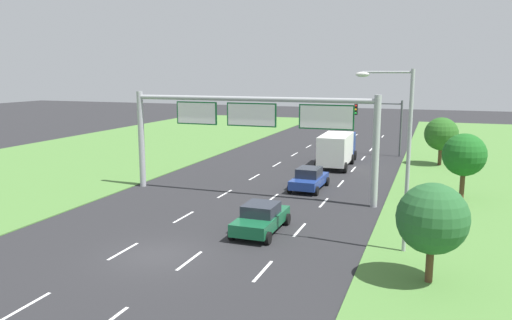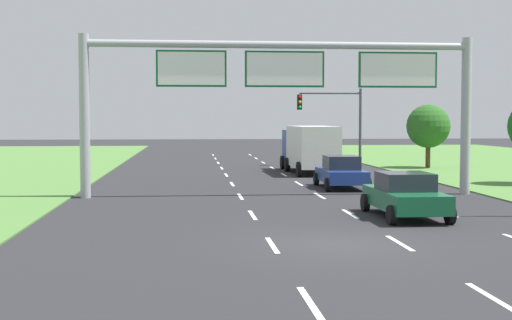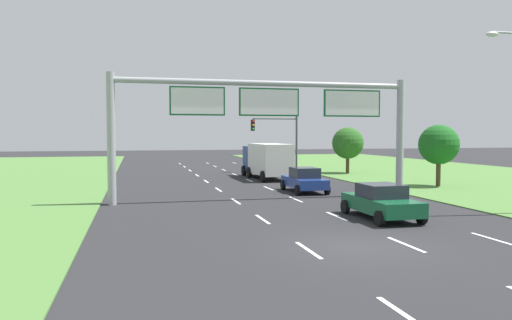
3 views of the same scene
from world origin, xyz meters
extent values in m
plane|color=#262628|center=(0.00, 0.00, 0.00)|extent=(200.00, 200.00, 0.00)
cube|color=white|center=(-1.75, -6.00, 0.00)|extent=(0.14, 2.40, 0.01)
cube|color=white|center=(-1.75, 0.00, 0.00)|extent=(0.14, 2.40, 0.01)
cube|color=white|center=(-1.75, 6.00, 0.00)|extent=(0.14, 2.40, 0.01)
cube|color=white|center=(-1.75, 12.00, 0.00)|extent=(0.14, 2.40, 0.01)
cube|color=white|center=(-1.75, 18.00, 0.00)|extent=(0.14, 2.40, 0.01)
cube|color=white|center=(-1.75, 24.00, 0.00)|extent=(0.14, 2.40, 0.01)
cube|color=white|center=(-1.75, 30.00, 0.00)|extent=(0.14, 2.40, 0.01)
cube|color=white|center=(-1.75, 36.00, 0.00)|extent=(0.14, 2.40, 0.01)
cube|color=white|center=(-1.75, 42.00, 0.00)|extent=(0.14, 2.40, 0.01)
cube|color=white|center=(-1.75, 48.00, 0.00)|extent=(0.14, 2.40, 0.01)
cube|color=white|center=(1.75, 0.00, 0.00)|extent=(0.14, 2.40, 0.01)
cube|color=white|center=(1.75, 6.00, 0.00)|extent=(0.14, 2.40, 0.01)
cube|color=white|center=(1.75, 12.00, 0.00)|extent=(0.14, 2.40, 0.01)
cube|color=white|center=(1.75, 18.00, 0.00)|extent=(0.14, 2.40, 0.01)
cube|color=white|center=(1.75, 24.00, 0.00)|extent=(0.14, 2.40, 0.01)
cube|color=white|center=(1.75, 30.00, 0.00)|extent=(0.14, 2.40, 0.01)
cube|color=white|center=(1.75, 36.00, 0.00)|extent=(0.14, 2.40, 0.01)
cube|color=white|center=(1.75, 42.00, 0.00)|extent=(0.14, 2.40, 0.01)
cube|color=white|center=(1.75, 48.00, 0.00)|extent=(0.14, 2.40, 0.01)
cube|color=white|center=(5.25, 0.00, 0.00)|extent=(0.14, 2.40, 0.01)
cube|color=white|center=(5.25, 6.00, 0.00)|extent=(0.14, 2.40, 0.01)
cube|color=white|center=(5.25, 12.00, 0.00)|extent=(0.14, 2.40, 0.01)
cube|color=white|center=(5.25, 18.00, 0.00)|extent=(0.14, 2.40, 0.01)
cube|color=white|center=(5.25, 24.00, 0.00)|extent=(0.14, 2.40, 0.01)
cube|color=white|center=(5.25, 30.00, 0.00)|extent=(0.14, 2.40, 0.01)
cube|color=white|center=(5.25, 36.00, 0.00)|extent=(0.14, 2.40, 0.01)
cube|color=white|center=(5.25, 42.00, 0.00)|extent=(0.14, 2.40, 0.01)
cube|color=white|center=(5.25, 48.00, 0.00)|extent=(0.14, 2.40, 0.01)
cube|color=navy|center=(3.43, 15.36, 0.63)|extent=(1.95, 4.39, 0.61)
cube|color=#232833|center=(3.43, 15.30, 1.26)|extent=(1.59, 1.96, 0.66)
cylinder|color=black|center=(2.50, 17.01, 0.32)|extent=(0.23, 0.64, 0.64)
cylinder|color=black|center=(4.42, 16.98, 0.32)|extent=(0.23, 0.64, 0.64)
cylinder|color=black|center=(2.44, 13.75, 0.32)|extent=(0.23, 0.64, 0.64)
cylinder|color=black|center=(4.37, 13.72, 0.32)|extent=(0.23, 0.64, 0.64)
cube|color=#145633|center=(3.42, 4.94, 0.64)|extent=(1.90, 4.49, 0.63)
cube|color=#232833|center=(3.42, 4.95, 1.25)|extent=(1.68, 1.89, 0.60)
cylinder|color=black|center=(2.45, 6.63, 0.32)|extent=(0.22, 0.64, 0.64)
cylinder|color=black|center=(4.37, 6.64, 0.32)|extent=(0.22, 0.64, 0.64)
cylinder|color=black|center=(2.46, 3.24, 0.32)|extent=(0.22, 0.64, 0.64)
cylinder|color=black|center=(4.38, 3.25, 0.32)|extent=(0.22, 0.64, 0.64)
cube|color=navy|center=(3.47, 28.29, 1.55)|extent=(2.25, 2.16, 2.20)
cube|color=silver|center=(3.57, 24.32, 1.70)|extent=(2.50, 5.62, 2.49)
cylinder|color=black|center=(2.33, 28.76, 0.45)|extent=(0.30, 0.91, 0.90)
cylinder|color=black|center=(4.58, 28.82, 0.45)|extent=(0.30, 0.91, 0.90)
cylinder|color=black|center=(2.31, 26.46, 0.45)|extent=(0.30, 0.91, 0.90)
cylinder|color=black|center=(4.72, 26.52, 0.45)|extent=(0.30, 0.91, 0.90)
cylinder|color=black|center=(2.42, 22.11, 0.45)|extent=(0.30, 0.91, 0.90)
cylinder|color=black|center=(4.84, 22.17, 0.45)|extent=(0.30, 0.91, 0.90)
cylinder|color=#9EA0A5|center=(-8.40, 12.12, 3.50)|extent=(0.44, 0.44, 7.00)
cylinder|color=#9EA0A5|center=(8.40, 12.12, 3.50)|extent=(0.44, 0.44, 7.00)
cylinder|color=#9EA0A5|center=(0.00, 12.12, 6.60)|extent=(16.80, 0.32, 0.32)
cube|color=#0C5B28|center=(-3.85, 12.12, 5.55)|extent=(3.02, 0.12, 1.57)
cube|color=white|center=(-3.85, 12.06, 5.55)|extent=(2.86, 0.01, 1.41)
cube|color=#0C5B28|center=(0.20, 12.12, 5.55)|extent=(3.48, 0.12, 1.57)
cube|color=white|center=(0.20, 12.06, 5.55)|extent=(3.32, 0.01, 1.41)
cube|color=#0C5B28|center=(5.25, 12.12, 5.55)|extent=(3.53, 0.12, 1.57)
cube|color=white|center=(5.25, 12.06, 5.55)|extent=(3.37, 0.01, 1.41)
cylinder|color=#47494F|center=(8.51, 32.38, 2.80)|extent=(0.20, 0.20, 5.60)
cylinder|color=#47494F|center=(6.26, 32.38, 5.25)|extent=(4.50, 0.14, 0.14)
cube|color=black|center=(4.01, 32.38, 4.60)|extent=(0.32, 0.36, 1.10)
sphere|color=red|center=(4.01, 32.18, 4.97)|extent=(0.22, 0.22, 0.22)
sphere|color=orange|center=(4.01, 32.18, 4.60)|extent=(0.22, 0.22, 0.22)
sphere|color=green|center=(4.01, 32.18, 4.23)|extent=(0.22, 0.22, 0.22)
cylinder|color=#9EA0A5|center=(10.72, 4.42, 4.25)|extent=(0.18, 0.18, 8.50)
cylinder|color=#9EA0A5|center=(9.62, 4.42, 8.35)|extent=(2.20, 0.10, 0.10)
ellipsoid|color=silver|center=(8.52, 4.42, 8.25)|extent=(0.64, 0.32, 0.24)
cylinder|color=#513823|center=(11.90, 1.13, 0.82)|extent=(0.30, 0.30, 1.63)
sphere|color=#24582B|center=(11.90, 1.13, 2.69)|extent=(2.82, 2.82, 2.82)
cylinder|color=#513823|center=(13.67, 16.02, 0.98)|extent=(0.32, 0.32, 1.95)
sphere|color=#1A5B1D|center=(13.67, 16.02, 3.01)|extent=(2.82, 2.82, 2.82)
cylinder|color=#513823|center=(12.29, 28.46, 0.89)|extent=(0.32, 0.32, 1.78)
sphere|color=#265A1D|center=(12.29, 28.46, 2.89)|extent=(2.96, 2.96, 2.96)
camera|label=1|loc=(11.83, -18.96, 8.35)|focal=35.00mm
camera|label=2|loc=(-3.95, -18.82, 3.39)|focal=50.00mm
camera|label=3|loc=(-7.16, -15.13, 3.77)|focal=35.00mm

